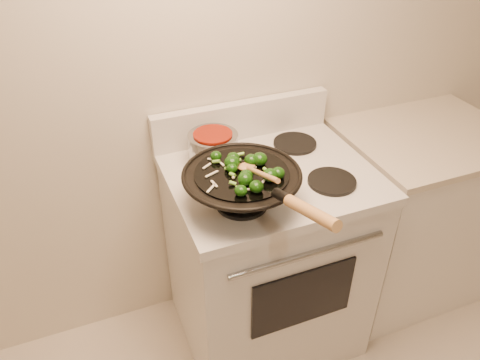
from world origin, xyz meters
name	(u,v)px	position (x,y,z in m)	size (l,w,h in m)	color
stove	(267,256)	(-0.05, 1.17, 0.47)	(0.78, 0.67, 1.08)	silver
counter_unit	(411,213)	(0.75, 1.20, 0.46)	(0.75, 0.62, 0.91)	white
wok	(243,186)	(-0.23, 1.01, 1.00)	(0.40, 0.67, 0.24)	black
stirfry	(248,169)	(-0.21, 1.00, 1.07)	(0.27, 0.26, 0.05)	#0F3408
wooden_spoon	(255,171)	(-0.21, 0.96, 1.09)	(0.06, 0.27, 0.12)	#A97742
saucepan	(213,147)	(-0.23, 1.32, 0.99)	(0.19, 0.31, 0.11)	#92959A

